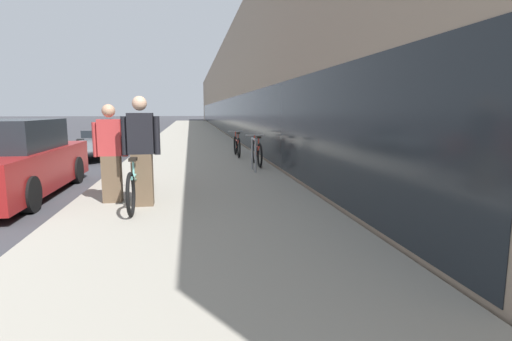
% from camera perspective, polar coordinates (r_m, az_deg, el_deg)
% --- Properties ---
extents(sidewalk_slab, '(4.30, 70.00, 0.10)m').
position_cam_1_polar(sidewalk_slab, '(26.04, -9.08, 5.00)').
color(sidewalk_slab, gray).
rests_on(sidewalk_slab, ground).
extents(storefront_facade, '(10.01, 70.00, 6.23)m').
position_cam_1_polar(storefront_facade, '(34.79, 2.85, 11.03)').
color(storefront_facade, gray).
rests_on(storefront_facade, ground).
extents(tandem_bicycle, '(0.52, 2.81, 0.83)m').
position_cam_1_polar(tandem_bicycle, '(7.14, -16.30, -1.31)').
color(tandem_bicycle, black).
rests_on(tandem_bicycle, sidewalk_slab).
extents(person_rider, '(0.60, 0.24, 1.77)m').
position_cam_1_polar(person_rider, '(6.70, -16.05, 2.64)').
color(person_rider, brown).
rests_on(person_rider, sidewalk_slab).
extents(person_bystander, '(0.56, 0.22, 1.65)m').
position_cam_1_polar(person_bystander, '(7.12, -20.04, 2.29)').
color(person_bystander, brown).
rests_on(person_bystander, sidewalk_slab).
extents(bike_rack_hoop, '(0.05, 0.60, 0.84)m').
position_cam_1_polar(bike_rack_hoop, '(10.19, -0.31, 2.79)').
color(bike_rack_hoop, gray).
rests_on(bike_rack_hoop, sidewalk_slab).
extents(cruiser_bike_nearest, '(0.52, 1.63, 0.85)m').
position_cam_1_polar(cruiser_bike_nearest, '(11.27, 0.12, 2.57)').
color(cruiser_bike_nearest, black).
rests_on(cruiser_bike_nearest, sidewalk_slab).
extents(cruiser_bike_middle, '(0.52, 1.67, 0.83)m').
position_cam_1_polar(cruiser_bike_middle, '(13.52, -2.73, 3.55)').
color(cruiser_bike_middle, black).
rests_on(cruiser_bike_middle, sidewalk_slab).
extents(parked_sedan_curbside, '(1.73, 4.51, 1.47)m').
position_cam_1_polar(parked_sedan_curbside, '(8.89, -31.49, 1.03)').
color(parked_sedan_curbside, maroon).
rests_on(parked_sedan_curbside, ground).
extents(vintage_roadster_curbside, '(1.88, 4.17, 0.93)m').
position_cam_1_polar(vintage_roadster_curbside, '(14.83, -21.82, 3.17)').
color(vintage_roadster_curbside, '#4C5156').
rests_on(vintage_roadster_curbside, ground).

